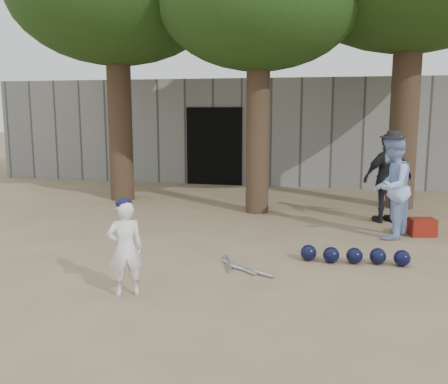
% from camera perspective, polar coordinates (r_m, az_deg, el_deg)
% --- Properties ---
extents(ground, '(70.00, 70.00, 0.00)m').
position_cam_1_polar(ground, '(6.77, -6.90, -9.15)').
color(ground, '#937C5E').
rests_on(ground, ground).
extents(boy_player, '(0.49, 0.44, 1.12)m').
position_cam_1_polar(boy_player, '(5.90, -11.21, -6.36)').
color(boy_player, white).
rests_on(boy_player, ground).
extents(spectator_blue, '(0.92, 1.03, 1.73)m').
position_cam_1_polar(spectator_blue, '(8.76, 18.52, 0.52)').
color(spectator_blue, '#9AB6EE').
rests_on(spectator_blue, ground).
extents(spectator_dark, '(1.08, 0.82, 1.70)m').
position_cam_1_polar(spectator_dark, '(9.98, 18.20, 1.50)').
color(spectator_dark, black).
rests_on(spectator_dark, ground).
extents(red_bag, '(0.48, 0.40, 0.30)m').
position_cam_1_polar(red_bag, '(9.23, 21.70, -3.75)').
color(red_bag, maroon).
rests_on(red_bag, ground).
extents(back_building, '(16.00, 5.24, 3.00)m').
position_cam_1_polar(back_building, '(16.53, 5.04, 7.17)').
color(back_building, gray).
rests_on(back_building, ground).
extents(helmet_row, '(1.51, 0.31, 0.23)m').
position_cam_1_polar(helmet_row, '(7.31, 14.68, -7.03)').
color(helmet_row, black).
rests_on(helmet_row, ground).
extents(bat_pile, '(0.83, 0.77, 0.06)m').
position_cam_1_polar(bat_pile, '(6.86, 1.75, -8.58)').
color(bat_pile, '#B7B9BF').
rests_on(bat_pile, ground).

